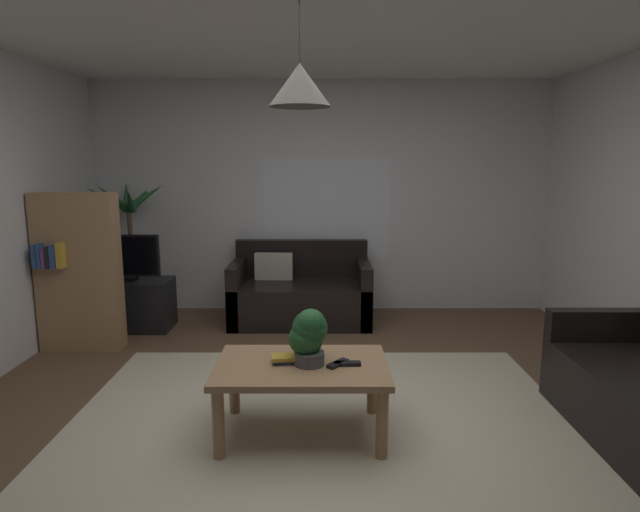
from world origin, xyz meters
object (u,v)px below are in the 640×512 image
object	(u,v)px
book_on_table_1	(282,357)
remote_on_table_1	(346,364)
coffee_table	(300,375)
potted_palm_corner	(129,253)
tv	(120,258)
pendant_lamp	(298,85)
potted_plant_on_table	(307,334)
couch_under_window	(298,295)
book_on_table_0	(281,361)
tv_stand	(124,305)
remote_on_table_0	(336,364)
bookshelf_corner	(76,272)

from	to	relation	value
book_on_table_1	remote_on_table_1	distance (m)	0.38
coffee_table	potted_palm_corner	world-z (taller)	potted_palm_corner
tv	pendant_lamp	bearing A→B (deg)	-48.66
remote_on_table_1	potted_plant_on_table	world-z (taller)	potted_plant_on_table
potted_plant_on_table	tv	xyz separation A→B (m)	(-1.88, 2.08, 0.09)
couch_under_window	coffee_table	world-z (taller)	couch_under_window
couch_under_window	potted_plant_on_table	size ratio (longest dim) A/B	4.20
book_on_table_1	couch_under_window	bearing A→B (deg)	89.77
book_on_table_1	potted_palm_corner	distance (m)	3.15
book_on_table_0	tv	size ratio (longest dim) A/B	0.15
book_on_table_1	tv_stand	world-z (taller)	same
remote_on_table_0	book_on_table_0	bearing A→B (deg)	-147.38
coffee_table	tv	distance (m)	2.80
coffee_table	bookshelf_corner	distance (m)	2.55
book_on_table_0	pendant_lamp	world-z (taller)	pendant_lamp
remote_on_table_0	bookshelf_corner	bearing A→B (deg)	-174.62
book_on_table_0	remote_on_table_1	world-z (taller)	book_on_table_0
potted_palm_corner	bookshelf_corner	world-z (taller)	potted_palm_corner
coffee_table	tv_stand	world-z (taller)	tv_stand
couch_under_window	book_on_table_1	size ratio (longest dim) A/B	9.31
remote_on_table_0	potted_palm_corner	size ratio (longest dim) A/B	0.11
book_on_table_1	pendant_lamp	size ratio (longest dim) A/B	0.27
book_on_table_1	pendant_lamp	xyz separation A→B (m)	(0.11, -0.01, 1.59)
potted_palm_corner	bookshelf_corner	xyz separation A→B (m)	(-0.09, -1.05, 0.01)
coffee_table	pendant_lamp	xyz separation A→B (m)	(0.00, 0.00, 1.69)
couch_under_window	remote_on_table_1	bearing A→B (deg)	-81.24
book_on_table_1	potted_palm_corner	world-z (taller)	potted_palm_corner
potted_palm_corner	book_on_table_0	bearing A→B (deg)	-54.72
couch_under_window	potted_palm_corner	world-z (taller)	potted_palm_corner
couch_under_window	tv_stand	distance (m)	1.76
tv	bookshelf_corner	size ratio (longest dim) A/B	0.52
pendant_lamp	tv_stand	bearing A→B (deg)	131.04
remote_on_table_1	pendant_lamp	bearing A→B (deg)	-98.30
coffee_table	pendant_lamp	size ratio (longest dim) A/B	1.80
coffee_table	remote_on_table_1	xyz separation A→B (m)	(0.28, -0.03, 0.08)
coffee_table	tv_stand	xyz separation A→B (m)	(-1.83, 2.11, -0.13)
pendant_lamp	book_on_table_1	bearing A→B (deg)	172.20
book_on_table_0	pendant_lamp	distance (m)	1.61
book_on_table_1	potted_plant_on_table	world-z (taller)	potted_plant_on_table
book_on_table_0	remote_on_table_0	xyz separation A→B (m)	(0.33, -0.04, -0.00)
coffee_table	book_on_table_0	world-z (taller)	book_on_table_0
book_on_table_1	bookshelf_corner	xyz separation A→B (m)	(-1.91, 1.51, 0.22)
coffee_table	remote_on_table_0	bearing A→B (deg)	-7.06
remote_on_table_0	tv_stand	size ratio (longest dim) A/B	0.18
couch_under_window	tv_stand	world-z (taller)	couch_under_window
book_on_table_1	remote_on_table_1	bearing A→B (deg)	-6.38
potted_plant_on_table	bookshelf_corner	size ratio (longest dim) A/B	0.24
potted_palm_corner	bookshelf_corner	bearing A→B (deg)	-95.10
tv_stand	book_on_table_1	bearing A→B (deg)	-50.43
book_on_table_0	remote_on_table_1	distance (m)	0.39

